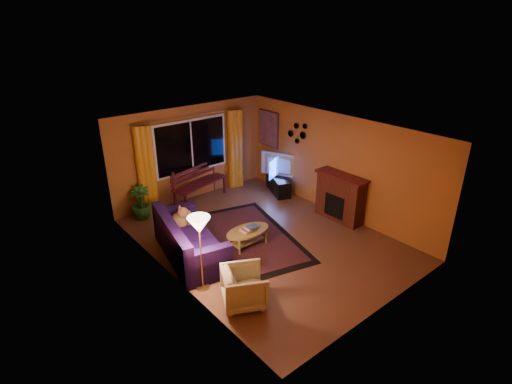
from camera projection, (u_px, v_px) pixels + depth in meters
floor at (265, 240)px, 8.90m from camera, size 4.50×6.00×0.02m
ceiling at (266, 129)px, 7.88m from camera, size 4.50×6.00×0.02m
wall_back at (191, 153)px, 10.52m from camera, size 4.50×0.02×2.50m
wall_left at (169, 220)px, 7.08m from camera, size 0.02×6.00×2.50m
wall_right at (335, 165)px, 9.70m from camera, size 0.02×6.00×2.50m
window at (192, 146)px, 10.39m from camera, size 2.00×0.02×1.30m
curtain_rod at (190, 116)px, 10.04m from camera, size 3.20×0.03×0.03m
curtain_left at (146, 171)px, 9.69m from camera, size 0.36×0.36×2.24m
curtain_right at (235, 149)px, 11.26m from camera, size 0.36×0.36×2.24m
bench at (201, 192)px, 10.67m from camera, size 1.73×0.88×0.50m
potted_plant at (140, 203)px, 9.67m from camera, size 0.61×0.61×0.84m
sofa at (190, 238)px, 8.10m from camera, size 1.36×2.32×0.88m
dog at (179, 218)px, 8.38m from camera, size 0.34×0.44×0.46m
armchair at (244, 285)px, 6.77m from camera, size 0.92×0.94×0.74m
floor_lamp at (201, 254)px, 7.01m from camera, size 0.28×0.28×1.45m
rug at (245, 238)px, 8.93m from camera, size 2.70×3.53×0.02m
coffee_table at (248, 238)px, 8.58m from camera, size 1.06×1.06×0.38m
tv_console at (278, 184)px, 11.20m from camera, size 0.78×1.17×0.46m
television at (279, 166)px, 10.98m from camera, size 0.61×1.08×0.65m
fireplace at (340, 198)px, 9.58m from camera, size 0.40×1.20×1.10m
mirror_cluster at (297, 132)px, 10.37m from camera, size 0.06×0.60×0.56m
painting at (268, 129)px, 11.25m from camera, size 0.04×0.76×0.96m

